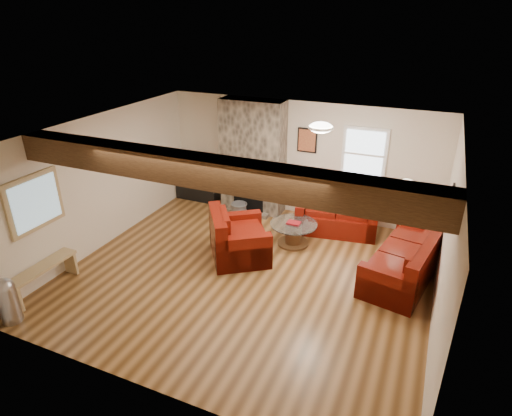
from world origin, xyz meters
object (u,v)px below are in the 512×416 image
at_px(armchair_red, 239,234).
at_px(coffee_table, 293,234).
at_px(television, 198,169).
at_px(floor_lamp, 405,191).
at_px(loveseat, 337,211).
at_px(tv_cabinet, 199,188).
at_px(sofa_three, 406,254).

xyz_separation_m(armchair_red, coffee_table, (0.76, 0.83, -0.23)).
bearing_deg(television, coffee_table, -23.33).
distance_m(armchair_red, floor_lamp, 3.10).
xyz_separation_m(loveseat, coffee_table, (-0.62, -0.92, -0.20)).
bearing_deg(armchair_red, floor_lamp, -96.98).
distance_m(armchair_red, tv_cabinet, 2.92).
relative_size(loveseat, tv_cabinet, 1.55).
bearing_deg(tv_cabinet, armchair_red, -44.75).
distance_m(sofa_three, tv_cabinet, 5.16).
height_order(sofa_three, television, television).
bearing_deg(sofa_three, armchair_red, -68.44).
height_order(sofa_three, tv_cabinet, sofa_three).
distance_m(tv_cabinet, floor_lamp, 4.87).
height_order(loveseat, floor_lamp, floor_lamp).
relative_size(coffee_table, television, 1.12).
bearing_deg(floor_lamp, tv_cabinet, 172.20).
xyz_separation_m(armchair_red, tv_cabinet, (-2.07, 2.05, -0.20)).
xyz_separation_m(television, floor_lamp, (4.73, -0.65, 0.46)).
bearing_deg(loveseat, television, 165.93).
xyz_separation_m(coffee_table, television, (-2.83, 1.22, 0.53)).
height_order(loveseat, tv_cabinet, loveseat).
bearing_deg(loveseat, armchair_red, -137.42).
xyz_separation_m(coffee_table, floor_lamp, (1.89, 0.57, 0.99)).
bearing_deg(tv_cabinet, loveseat, -4.96).
height_order(armchair_red, floor_lamp, floor_lamp).
distance_m(coffee_table, floor_lamp, 2.22).
bearing_deg(loveseat, sofa_three, -48.45).
relative_size(sofa_three, television, 2.64).
height_order(television, floor_lamp, floor_lamp).
xyz_separation_m(sofa_three, loveseat, (-1.48, 1.21, 0.01)).
distance_m(coffee_table, television, 3.13).
bearing_deg(tv_cabinet, floor_lamp, -7.80).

